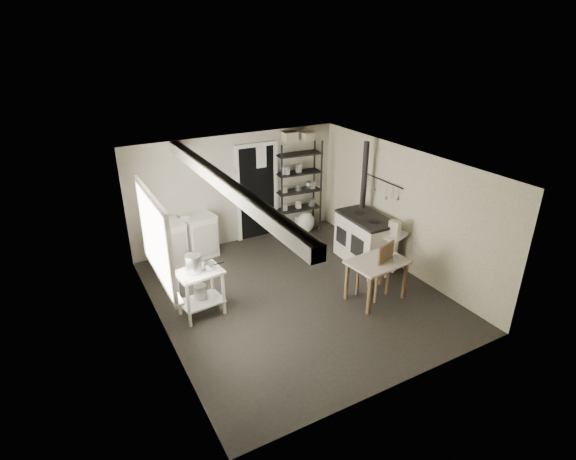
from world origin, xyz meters
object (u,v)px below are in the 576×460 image
base_cabinets (184,238)px  prep_table (201,293)px  flour_sack (306,222)px  stockpot (194,263)px  shelf_rack (298,191)px  work_table (376,279)px  stove (365,241)px  chair (374,270)px

base_cabinets → prep_table: bearing=-107.4°
prep_table → flour_sack: size_ratio=1.65×
flour_sack → stockpot: bearing=-148.7°
shelf_rack → work_table: bearing=-90.4°
shelf_rack → stove: (0.39, -1.90, -0.51)m
prep_table → stockpot: stockpot is taller
prep_table → shelf_rack: shelf_rack is taller
flour_sack → shelf_rack: bearing=120.8°
work_table → base_cabinets: bearing=129.1°
base_cabinets → shelf_rack: (2.65, 0.12, 0.49)m
prep_table → work_table: 2.88m
stove → chair: chair is taller
prep_table → work_table: prep_table is taller
base_cabinets → stove: stove is taller
stove → prep_table: bearing=-174.6°
stockpot → work_table: stockpot is taller
prep_table → base_cabinets: base_cabinets is taller
prep_table → stove: 3.37m
stockpot → flour_sack: bearing=31.3°
stockpot → base_cabinets: 2.05m
work_table → flour_sack: size_ratio=1.99×
chair → base_cabinets: bearing=112.4°
base_cabinets → flour_sack: base_cabinets is taller
work_table → stockpot: bearing=160.6°
stockpot → chair: (2.81, -0.86, -0.45)m
stove → flour_sack: size_ratio=2.53×
prep_table → work_table: bearing=-19.6°
base_cabinets → shelf_rack: 2.70m
stove → chair: (-0.62, -1.04, 0.04)m
chair → stockpot: bearing=144.7°
stockpot → flour_sack: (3.14, 1.91, -0.70)m
stove → shelf_rack: bearing=103.8°
shelf_rack → stove: 2.00m
chair → flour_sack: size_ratio=2.17×
base_cabinets → work_table: base_cabinets is taller
stove → work_table: size_ratio=1.27×
stove → chair: size_ratio=1.17×
shelf_rack → work_table: 3.12m
stockpot → shelf_rack: size_ratio=0.13×
shelf_rack → flour_sack: bearing=-54.7°
prep_table → chair: bearing=-17.1°
stockpot → base_cabinets: (0.40, 1.95, -0.48)m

